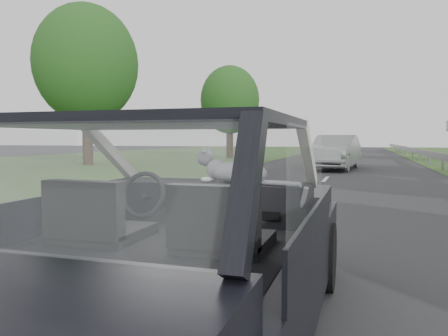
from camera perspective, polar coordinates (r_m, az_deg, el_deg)
The scene contains 9 objects.
subject_car at distance 2.86m, azimuth -6.45°, elevation -8.47°, with size 1.80×4.00×1.45m, color black.
dashboard at distance 3.40m, azimuth -2.15°, elevation -4.31°, with size 1.58×0.45×0.30m, color black.
driver_seat at distance 2.77m, azimuth -16.58°, elevation -5.72°, with size 0.50×0.72×0.42m, color black.
passenger_seat at distance 2.42m, azimuth -0.57°, elevation -6.95°, with size 0.50×0.72×0.42m, color black.
steering_wheel at distance 3.29m, azimuth -10.50°, elevation -3.43°, with size 0.36×0.36×0.04m, color black.
cat at distance 3.25m, azimuth 1.68°, elevation -0.43°, with size 0.62×0.19×0.28m, color slate.
other_car at distance 19.55m, azimuth 14.32°, elevation 2.02°, with size 1.80×4.56×1.50m, color #B3B5B9.
tree_5 at distance 23.36m, azimuth -17.51°, elevation 10.01°, with size 5.16×5.16×7.82m, color #29571D, non-canonical shape.
tree_6 at distance 30.58m, azimuth 0.76°, elevation 7.17°, with size 4.10×4.10×6.21m, color #29571D, non-canonical shape.
Camera 1 is at (1.14, -2.54, 1.33)m, focal length 35.00 mm.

